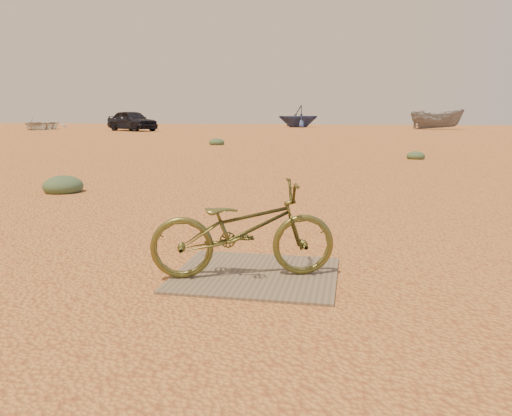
% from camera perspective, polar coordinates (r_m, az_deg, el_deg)
% --- Properties ---
extents(ground, '(120.00, 120.00, 0.00)m').
position_cam_1_polar(ground, '(4.62, 5.08, -6.50)').
color(ground, '#CF8A43').
rests_on(ground, ground).
extents(plywood_board, '(1.37, 1.19, 0.02)m').
position_cam_1_polar(plywood_board, '(4.31, 0.00, -7.58)').
color(plywood_board, brown).
rests_on(plywood_board, ground).
extents(bicycle, '(1.62, 0.95, 0.80)m').
position_cam_1_polar(bicycle, '(4.13, -1.49, -2.43)').
color(bicycle, '#515022').
rests_on(bicycle, plywood_board).
extents(car, '(5.07, 4.05, 1.62)m').
position_cam_1_polar(car, '(41.26, -13.99, 9.67)').
color(car, black).
rests_on(car, ground).
extents(boat_near_left, '(4.24, 5.34, 0.99)m').
position_cam_1_polar(boat_near_left, '(47.52, -23.47, 8.83)').
color(boat_near_left, silver).
rests_on(boat_near_left, ground).
extents(boat_far_left, '(5.43, 5.24, 2.19)m').
position_cam_1_polar(boat_far_left, '(50.95, 4.86, 10.42)').
color(boat_far_left, navy).
rests_on(boat_far_left, ground).
extents(boat_mid_right, '(4.46, 1.68, 1.73)m').
position_cam_1_polar(boat_mid_right, '(46.94, 19.96, 9.51)').
color(boat_mid_right, slate).
rests_on(boat_mid_right, ground).
extents(kale_a, '(0.69, 0.69, 0.38)m').
position_cam_1_polar(kale_a, '(9.45, -21.15, 1.72)').
color(kale_a, '#4C6443').
rests_on(kale_a, ground).
extents(kale_b, '(0.55, 0.55, 0.30)m').
position_cam_1_polar(kale_b, '(16.03, 17.77, 5.36)').
color(kale_b, '#4C6443').
rests_on(kale_b, ground).
extents(kale_c, '(0.68, 0.68, 0.37)m').
position_cam_1_polar(kale_c, '(22.28, -4.51, 7.21)').
color(kale_c, '#4C6443').
rests_on(kale_c, ground).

